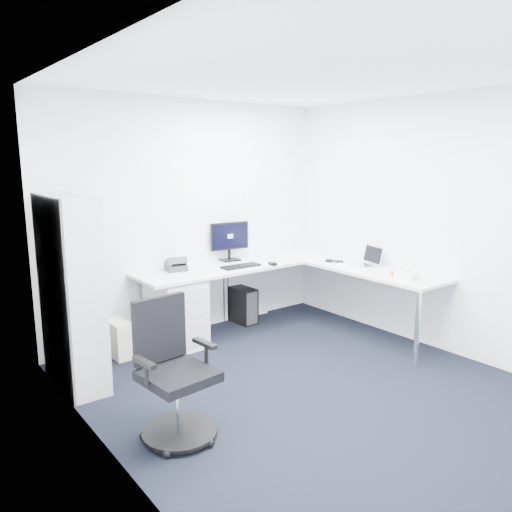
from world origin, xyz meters
TOP-DOWN VIEW (x-y plane):
  - ground at (0.00, 0.00)m, footprint 4.20×4.20m
  - ceiling at (0.00, 0.00)m, footprint 4.20×4.20m
  - wall_back at (0.00, 2.10)m, footprint 3.60×0.02m
  - wall_left at (-1.80, 0.00)m, footprint 0.02×4.20m
  - wall_right at (1.80, 0.00)m, footprint 0.02×4.20m
  - l_desk at (0.55, 1.40)m, footprint 2.76×1.54m
  - drawer_pedestal at (-0.43, 1.74)m, footprint 0.50×0.62m
  - bookshelf at (-1.62, 1.45)m, footprint 0.34×0.87m
  - task_chair at (-1.32, 0.07)m, footprint 0.64×0.64m
  - black_pc_tower at (0.62, 1.97)m, footprint 0.22×0.47m
  - beige_pc_tower at (-1.06, 1.84)m, footprint 0.19×0.41m
  - power_strip at (0.94, 2.08)m, footprint 0.33×0.09m
  - monitor at (0.47, 1.99)m, footprint 0.52×0.22m
  - black_keyboard at (0.36, 1.61)m, footprint 0.47×0.18m
  - mouse at (0.72, 1.47)m, footprint 0.09×0.12m
  - desk_phone at (-0.32, 1.92)m, footprint 0.26×0.26m
  - laptop at (1.49, 0.82)m, footprint 0.39×0.38m
  - white_keyboard at (1.34, 0.81)m, footprint 0.15×0.47m
  - headphones at (1.41, 1.13)m, footprint 0.20×0.24m
  - orange_fruit at (1.37, 0.23)m, footprint 0.07×0.07m
  - tissue_box at (1.39, 0.09)m, footprint 0.13×0.24m

SIDE VIEW (x-z plane):
  - ground at x=0.00m, z-range 0.00..0.00m
  - power_strip at x=0.94m, z-range 0.00..0.04m
  - beige_pc_tower at x=-1.06m, z-range 0.00..0.38m
  - black_pc_tower at x=0.62m, z-range 0.00..0.45m
  - drawer_pedestal at x=-0.43m, z-range 0.00..0.76m
  - l_desk at x=0.55m, z-range 0.00..0.81m
  - task_chair at x=-1.32m, z-range 0.00..1.04m
  - white_keyboard at x=1.34m, z-range 0.81..0.82m
  - black_keyboard at x=0.36m, z-range 0.81..0.83m
  - mouse at x=0.72m, z-range 0.81..0.84m
  - headphones at x=1.41m, z-range 0.81..0.86m
  - orange_fruit at x=1.37m, z-range 0.81..0.88m
  - tissue_box at x=1.39m, z-range 0.81..0.89m
  - bookshelf at x=-1.62m, z-range 0.00..1.74m
  - desk_phone at x=-0.32m, z-range 0.81..0.96m
  - laptop at x=1.49m, z-range 0.81..1.04m
  - monitor at x=0.47m, z-range 0.81..1.29m
  - wall_back at x=0.00m, z-range 0.00..2.70m
  - wall_left at x=-1.80m, z-range 0.00..2.70m
  - wall_right at x=1.80m, z-range 0.00..2.70m
  - ceiling at x=0.00m, z-range 2.70..2.70m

